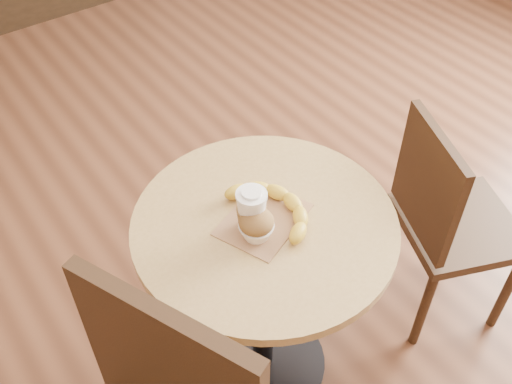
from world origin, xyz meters
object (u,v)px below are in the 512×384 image
Objects in this scene: chair_right at (446,219)px; coffee_cup at (252,212)px; cafe_table at (264,270)px; muffin at (256,225)px; banana at (275,207)px.

chair_right is 6.23× the size of coffee_cup.
cafe_table is 0.26m from muffin.
banana is (0.09, 0.04, -0.02)m from muffin.
cafe_table is 0.27m from coffee_cup.
coffee_cup reaches higher than chair_right.
muffin is at bearing -162.67° from banana.
muffin is at bearing 103.14° from chair_right.
coffee_cup is at bearing 178.86° from banana.
cafe_table is at bearing 30.75° from muffin.
chair_right is 8.97× the size of muffin.
muffin reaches higher than cafe_table.
banana is at bearing 12.87° from cafe_table.
chair_right reaches higher than muffin.
cafe_table is 5.51× the size of coffee_cup.
coffee_cup is at bearing 176.21° from cafe_table.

